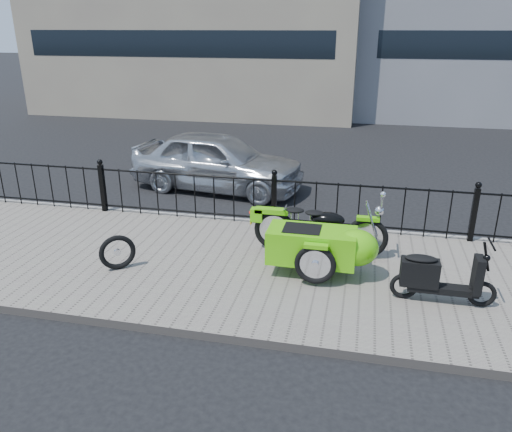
% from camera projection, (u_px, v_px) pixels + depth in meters
% --- Properties ---
extents(ground, '(120.00, 120.00, 0.00)m').
position_uv_depth(ground, '(259.00, 259.00, 8.32)').
color(ground, black).
rests_on(ground, ground).
extents(sidewalk, '(30.00, 3.80, 0.12)m').
position_uv_depth(sidewalk, '(253.00, 269.00, 7.85)').
color(sidewalk, slate).
rests_on(sidewalk, ground).
extents(curb, '(30.00, 0.10, 0.12)m').
position_uv_depth(curb, '(275.00, 225.00, 9.61)').
color(curb, gray).
rests_on(curb, ground).
extents(iron_fence, '(14.11, 0.11, 1.08)m').
position_uv_depth(iron_fence, '(274.00, 201.00, 9.30)').
color(iron_fence, black).
rests_on(iron_fence, sidewalk).
extents(motorcycle_sidecar, '(2.28, 1.48, 0.98)m').
position_uv_depth(motorcycle_sidecar, '(324.00, 242.00, 7.52)').
color(motorcycle_sidecar, black).
rests_on(motorcycle_sidecar, sidewalk).
extents(scooter, '(1.38, 0.40, 0.93)m').
position_uv_depth(scooter, '(436.00, 277.00, 6.70)').
color(scooter, black).
rests_on(scooter, sidewalk).
extents(spare_tire, '(0.49, 0.41, 0.56)m').
position_uv_depth(spare_tire, '(117.00, 252.00, 7.63)').
color(spare_tire, black).
rests_on(spare_tire, sidewalk).
extents(sedan_car, '(4.23, 2.17, 1.38)m').
position_uv_depth(sedan_car, '(217.00, 161.00, 11.65)').
color(sedan_car, silver).
rests_on(sedan_car, ground).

